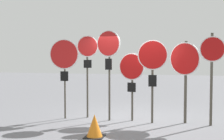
% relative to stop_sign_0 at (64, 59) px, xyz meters
% --- Properties ---
extents(ground_plane, '(40.00, 40.00, 0.00)m').
position_rel_stop_sign_0_xyz_m(ground_plane, '(2.06, 0.20, -1.84)').
color(ground_plane, slate).
extents(stop_sign_0, '(0.91, 0.13, 2.43)m').
position_rel_stop_sign_0_xyz_m(stop_sign_0, '(0.00, 0.00, 0.00)').
color(stop_sign_0, '#474238').
rests_on(stop_sign_0, ground).
extents(stop_sign_1, '(0.60, 0.32, 2.55)m').
position_rel_stop_sign_0_xyz_m(stop_sign_1, '(0.64, 0.31, 0.07)').
color(stop_sign_1, '#474238').
rests_on(stop_sign_1, ground).
extents(stop_sign_2, '(0.75, 0.26, 2.68)m').
position_rel_stop_sign_0_xyz_m(stop_sign_2, '(1.38, 0.03, 0.18)').
color(stop_sign_2, '#474238').
rests_on(stop_sign_2, ground).
extents(stop_sign_3, '(0.77, 0.23, 2.01)m').
position_rel_stop_sign_0_xyz_m(stop_sign_3, '(2.05, 0.16, -0.38)').
color(stop_sign_3, '#474238').
rests_on(stop_sign_3, ground).
extents(stop_sign_4, '(0.85, 0.16, 2.38)m').
position_rel_stop_sign_0_xyz_m(stop_sign_4, '(2.67, -0.03, -0.09)').
color(stop_sign_4, '#474238').
rests_on(stop_sign_4, ground).
extents(stop_sign_5, '(0.83, 0.48, 2.35)m').
position_rel_stop_sign_0_xyz_m(stop_sign_5, '(3.57, 0.17, -0.18)').
color(stop_sign_5, '#474238').
rests_on(stop_sign_5, ground).
extents(stop_sign_6, '(0.70, 0.16, 2.56)m').
position_rel_stop_sign_0_xyz_m(stop_sign_6, '(4.29, 0.02, -0.05)').
color(stop_sign_6, '#474238').
rests_on(stop_sign_6, ground).
extents(traffic_cone_0, '(0.45, 0.45, 0.55)m').
position_rel_stop_sign_0_xyz_m(traffic_cone_0, '(1.47, -1.82, -1.57)').
color(traffic_cone_0, black).
rests_on(traffic_cone_0, ground).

